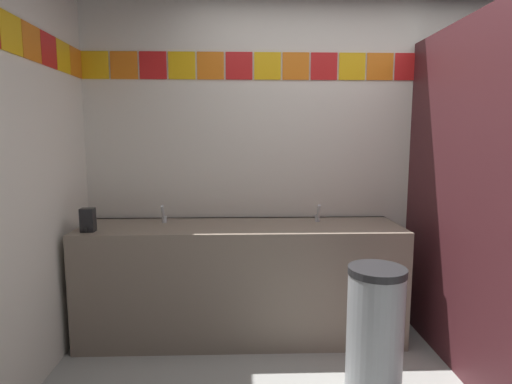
{
  "coord_description": "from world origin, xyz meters",
  "views": [
    {
      "loc": [
        -0.84,
        -1.73,
        1.46
      ],
      "look_at": [
        -0.76,
        0.85,
        1.12
      ],
      "focal_mm": 28.46,
      "sensor_mm": 36.0,
      "label": 1
    }
  ],
  "objects": [
    {
      "name": "soap_dispenser",
      "position": [
        -1.88,
        0.99,
        0.92
      ],
      "size": [
        0.09,
        0.09,
        0.16
      ],
      "color": "black",
      "rests_on": "vanity_counter"
    },
    {
      "name": "faucet_left",
      "position": [
        -1.43,
        1.25,
        0.89
      ],
      "size": [
        0.04,
        0.1,
        0.14
      ],
      "color": "silver",
      "rests_on": "vanity_counter"
    },
    {
      "name": "vanity_counter",
      "position": [
        -0.85,
        1.16,
        0.43
      ],
      "size": [
        2.3,
        0.59,
        0.84
      ],
      "color": "gray",
      "rests_on": "ground_plane"
    },
    {
      "name": "toilet",
      "position": [
        1.1,
        1.09,
        0.3
      ],
      "size": [
        0.39,
        0.49,
        0.74
      ],
      "color": "white",
      "rests_on": "ground_plane"
    },
    {
      "name": "trash_bin",
      "position": [
        -0.12,
        0.36,
        0.39
      ],
      "size": [
        0.31,
        0.31,
        0.77
      ],
      "color": "#999EA3",
      "rests_on": "ground_plane"
    },
    {
      "name": "wall_back",
      "position": [
        0.0,
        1.49,
        1.4
      ],
      "size": [
        4.11,
        0.09,
        2.79
      ],
      "color": "silver",
      "rests_on": "ground_plane"
    },
    {
      "name": "faucet_right",
      "position": [
        -0.28,
        1.25,
        0.89
      ],
      "size": [
        0.04,
        0.1,
        0.14
      ],
      "color": "silver",
      "rests_on": "vanity_counter"
    },
    {
      "name": "stall_divider",
      "position": [
        0.66,
        0.45,
        1.09
      ],
      "size": [
        0.92,
        1.49,
        2.18
      ],
      "color": "#471E23",
      "rests_on": "ground_plane"
    }
  ]
}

